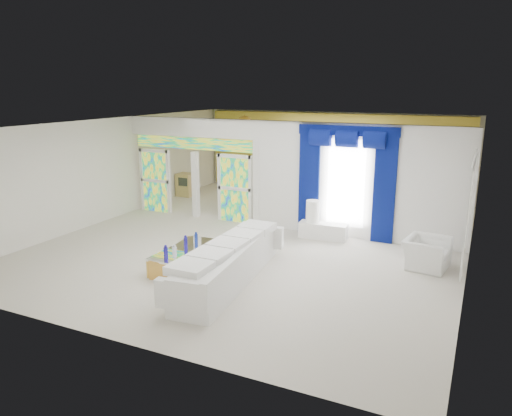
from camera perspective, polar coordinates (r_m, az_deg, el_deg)
The scene contains 22 objects.
floor at distance 13.03m, azimuth 1.07°, elevation -3.39°, with size 12.00×12.00×0.00m, color #B7AF9E.
dividing_wall at distance 12.91m, azimuth 11.70°, elevation 3.02°, with size 5.70×0.18×3.00m, color white.
dividing_header at distance 14.72m, azimuth -7.55°, elevation 9.35°, with size 4.30×0.18×0.55m, color white.
stained_panel_left at distance 15.76m, azimuth -11.71°, elevation 3.16°, with size 0.95×0.04×2.00m, color #994C3F.
stained_panel_right at distance 14.25m, azimuth -2.49°, elevation 2.29°, with size 0.95×0.04×2.00m, color #994C3F.
stained_transom at distance 14.76m, azimuth -7.49°, elevation 7.52°, with size 4.00×0.05×0.35m, color #994C3F.
window_pane at distance 12.88m, azimuth 10.50°, elevation 2.83°, with size 1.00×0.02×2.30m, color white.
blue_drape_left at distance 13.15m, azimuth 6.24°, elevation 2.99°, with size 0.55×0.10×2.80m, color #03164A.
blue_drape_right at distance 12.65m, azimuth 14.83°, elevation 2.16°, with size 0.55×0.10×2.80m, color #03164A.
blue_pelmet at distance 12.66m, azimuth 10.74°, elevation 8.90°, with size 2.60×0.12×0.25m, color #03164A.
wall_mirror at distance 10.60m, azimuth 23.81°, elevation -0.03°, with size 0.04×2.70×1.90m, color white.
gold_curtains at distance 18.13m, azimuth 8.83°, elevation 6.30°, with size 9.70×0.12×2.90m, color gold.
white_sofa at distance 10.04m, azimuth -3.16°, elevation -6.63°, with size 0.83×3.86×0.74m, color white.
coffee_table at distance 11.00m, azimuth -8.63°, elevation -5.79°, with size 0.61×1.84×0.41m, color gold.
console_table at distance 12.94m, azimuth 7.86°, elevation -2.67°, with size 1.26×0.40×0.42m, color white.
table_lamp at distance 12.90m, azimuth 6.67°, elevation -0.39°, with size 0.36×0.36×0.58m, color white.
armchair at distance 11.45m, azimuth 19.35°, elevation -4.99°, with size 1.01×0.89×0.66m, color white.
grand_piano at distance 16.29m, azimuth 0.29°, elevation 1.82°, with size 1.35×1.77×0.89m, color black.
piano_bench at distance 14.96m, azimuth -2.31°, elevation -0.44°, with size 0.94×0.37×0.31m, color black.
tv_console at distance 17.94m, azimuth -8.23°, elevation 2.73°, with size 0.57×0.52×0.83m, color tan.
chandelier at distance 16.53m, azimuth -1.35°, elevation 9.73°, with size 0.60×0.60×0.60m, color gold.
decanters at distance 10.78m, azimuth -8.92°, elevation -4.47°, with size 0.17×1.26×0.27m.
Camera 1 is at (5.09, -11.33, 3.93)m, focal length 34.14 mm.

